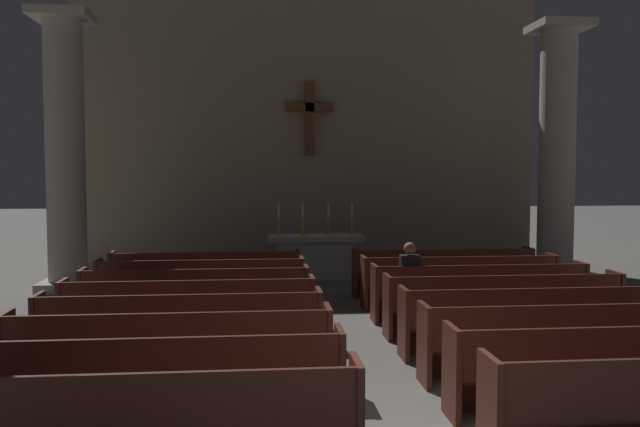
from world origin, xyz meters
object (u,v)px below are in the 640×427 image
at_px(pew_left_row_2, 156,382).
at_px(candlestick_inner_left, 303,225).
at_px(pew_left_row_3, 170,351).
at_px(lone_worshipper, 408,280).
at_px(pew_right_row_4, 533,321).
at_px(candlestick_inner_right, 328,224).
at_px(pew_left_row_5, 189,311).
at_px(column_right_second, 557,158).
at_px(pew_left_row_7, 202,285).
at_px(pew_right_row_7, 460,281).
at_px(candlestick_outer_right, 352,224).
at_px(pew_left_row_6, 196,297).
at_px(pew_right_row_8, 443,272).
at_px(column_left_second, 65,157).
at_px(pew_left_row_8, 206,276).
at_px(pew_right_row_3, 571,341).
at_px(altar, 316,255).
at_px(pew_right_row_2, 621,368).
at_px(candlestick_outer_left, 279,225).
at_px(pew_right_row_5, 503,305).
at_px(pew_right_row_6, 479,292).
at_px(pew_left_row_1, 136,425).
at_px(pew_left_row_4, 181,329).

height_order(pew_left_row_2, candlestick_inner_left, candlestick_inner_left).
distance_m(pew_left_row_3, lone_worshipper, 4.77).
bearing_deg(pew_right_row_4, candlestick_inner_right, 106.80).
height_order(pew_left_row_5, column_right_second, column_right_second).
height_order(pew_left_row_7, column_right_second, column_right_second).
distance_m(pew_left_row_3, pew_right_row_7, 6.35).
relative_size(pew_left_row_5, pew_right_row_4, 1.00).
bearing_deg(candlestick_outer_right, pew_left_row_6, -124.87).
bearing_deg(pew_right_row_8, candlestick_inner_left, 137.55).
bearing_deg(column_left_second, pew_right_row_7, -17.81).
bearing_deg(pew_left_row_7, pew_left_row_6, -90.00).
distance_m(pew_left_row_8, pew_right_row_3, 7.13).
height_order(pew_left_row_7, column_left_second, column_left_second).
bearing_deg(altar, pew_left_row_6, -117.05).
bearing_deg(candlestick_inner_left, pew_right_row_2, -73.50).
distance_m(pew_right_row_4, candlestick_outer_left, 7.47).
distance_m(pew_right_row_3, candlestick_outer_right, 7.98).
relative_size(pew_left_row_3, pew_left_row_5, 1.00).
xyz_separation_m(pew_right_row_5, pew_right_row_8, (0.00, 3.24, 0.00)).
bearing_deg(pew_left_row_8, candlestick_inner_left, 49.84).
height_order(pew_right_row_6, column_left_second, column_left_second).
bearing_deg(pew_right_row_2, column_right_second, 69.44).
xyz_separation_m(pew_left_row_2, pew_right_row_8, (4.66, 6.47, 0.00)).
bearing_deg(pew_left_row_2, pew_left_row_1, -90.00).
xyz_separation_m(pew_left_row_1, pew_left_row_4, (0.00, 3.24, 0.00)).
height_order(pew_right_row_7, candlestick_outer_left, candlestick_outer_left).
xyz_separation_m(pew_left_row_2, column_left_second, (-2.94, 7.83, 2.30)).
bearing_deg(pew_left_row_8, pew_right_row_3, -49.18).
height_order(pew_left_row_4, candlestick_outer_right, candlestick_outer_right).
bearing_deg(pew_right_row_3, candlestick_outer_left, 112.18).
relative_size(pew_left_row_4, pew_right_row_4, 1.00).
bearing_deg(pew_left_row_3, candlestick_inner_right, 71.37).
relative_size(pew_right_row_4, pew_right_row_6, 1.00).
relative_size(pew_right_row_5, column_right_second, 0.63).
relative_size(candlestick_outer_right, lone_worshipper, 0.56).
distance_m(pew_left_row_6, candlestick_inner_left, 5.05).
bearing_deg(pew_right_row_6, pew_left_row_7, 166.96).
height_order(pew_left_row_3, pew_right_row_4, same).
distance_m(pew_left_row_5, pew_right_row_8, 5.67).
bearing_deg(candlestick_outer_left, pew_right_row_5, -60.59).
bearing_deg(pew_left_row_6, pew_left_row_2, -90.00).
height_order(pew_left_row_4, pew_right_row_3, same).
relative_size(pew_left_row_3, candlestick_inner_right, 4.86).
bearing_deg(pew_right_row_4, pew_left_row_8, 137.19).
distance_m(pew_left_row_6, pew_right_row_2, 6.35).
height_order(column_right_second, lone_worshipper, column_right_second).
bearing_deg(pew_left_row_8, column_right_second, 10.16).
bearing_deg(altar, pew_left_row_5, -112.44).
xyz_separation_m(pew_right_row_2, lone_worshipper, (-1.20, 4.35, 0.22)).
distance_m(pew_left_row_3, pew_left_row_5, 2.16).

